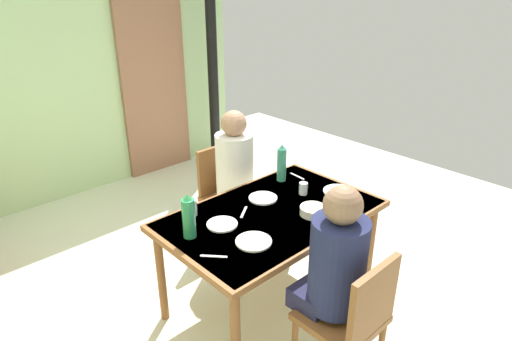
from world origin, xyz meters
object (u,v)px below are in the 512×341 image
object	(u,v)px
dining_table	(272,222)
water_bottle_green_far	(282,164)
person_far_diner	(236,165)
person_near_diner	(335,261)
chair_near_diner	(352,317)
water_bottle_green_near	(189,217)
serving_bowl_center	(313,211)
chair_far_diner	(226,191)

from	to	relation	value
dining_table	water_bottle_green_far	world-z (taller)	water_bottle_green_far
person_far_diner	water_bottle_green_far	world-z (taller)	person_far_diner
dining_table	water_bottle_green_far	size ratio (longest dim) A/B	4.93
person_near_diner	chair_near_diner	bearing A→B (deg)	-90.00
dining_table	water_bottle_green_near	xyz separation A→B (m)	(-0.56, 0.13, 0.20)
person_near_diner	person_far_diner	size ratio (longest dim) A/B	1.00
chair_near_diner	person_near_diner	size ratio (longest dim) A/B	1.13
dining_table	water_bottle_green_near	size ratio (longest dim) A/B	5.08
dining_table	serving_bowl_center	xyz separation A→B (m)	(0.17, -0.20, 0.10)
chair_far_diner	water_bottle_green_far	distance (m)	0.63
person_near_diner	person_far_diner	distance (m)	1.39
person_near_diner	water_bottle_green_near	bearing A→B (deg)	114.99
chair_near_diner	person_near_diner	xyz separation A→B (m)	(0.00, 0.14, 0.28)
water_bottle_green_near	person_near_diner	bearing A→B (deg)	-65.01
water_bottle_green_far	person_far_diner	bearing A→B (deg)	111.41
serving_bowl_center	person_far_diner	bearing A→B (deg)	84.32
water_bottle_green_far	water_bottle_green_near	bearing A→B (deg)	-169.85
person_far_diner	chair_far_diner	bearing A→B (deg)	-90.00
chair_far_diner	chair_near_diner	bearing A→B (deg)	74.18
person_near_diner	water_bottle_green_far	world-z (taller)	person_near_diner
chair_far_diner	person_far_diner	distance (m)	0.31
water_bottle_green_near	dining_table	bearing A→B (deg)	-12.81
chair_far_diner	person_near_diner	size ratio (longest dim) A/B	1.13
chair_far_diner	water_bottle_green_far	bearing A→B (deg)	105.88
chair_far_diner	water_bottle_green_near	bearing A→B (deg)	39.30
person_near_diner	water_bottle_green_near	distance (m)	0.87
chair_far_diner	person_near_diner	world-z (taller)	person_near_diner
serving_bowl_center	person_near_diner	bearing A→B (deg)	-128.59
person_near_diner	chair_far_diner	bearing A→B (deg)	72.78
chair_near_diner	water_bottle_green_near	world-z (taller)	water_bottle_green_near
person_far_diner	water_bottle_green_near	world-z (taller)	person_far_diner
chair_near_diner	water_bottle_green_near	distance (m)	1.06
water_bottle_green_near	serving_bowl_center	distance (m)	0.81
person_far_diner	dining_table	bearing A→B (deg)	68.51
chair_near_diner	serving_bowl_center	bearing A→B (deg)	58.42
dining_table	water_bottle_green_near	bearing A→B (deg)	167.19
chair_far_diner	water_bottle_green_near	size ratio (longest dim) A/B	3.10
dining_table	person_far_diner	world-z (taller)	person_far_diner
chair_far_diner	serving_bowl_center	xyz separation A→B (m)	(-0.09, -1.00, 0.26)
dining_table	chair_near_diner	distance (m)	0.83
dining_table	person_near_diner	world-z (taller)	person_near_diner
dining_table	serving_bowl_center	distance (m)	0.28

